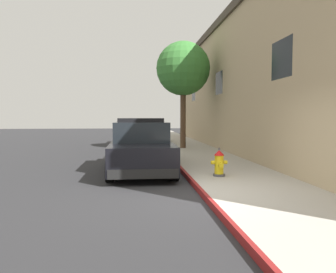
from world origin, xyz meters
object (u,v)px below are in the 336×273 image
at_px(parked_car_silver_ahead, 139,132).
at_px(street_tree, 183,69).
at_px(police_cruiser, 141,148).
at_px(fire_hydrant, 219,163).

height_order(parked_car_silver_ahead, street_tree, street_tree).
bearing_deg(street_tree, police_cruiser, -110.81).
height_order(police_cruiser, street_tree, street_tree).
height_order(police_cruiser, parked_car_silver_ahead, police_cruiser).
bearing_deg(street_tree, fire_hydrant, -91.55).
xyz_separation_m(police_cruiser, fire_hydrant, (2.04, -1.93, -0.26)).
distance_m(police_cruiser, fire_hydrant, 2.82).
height_order(parked_car_silver_ahead, fire_hydrant, parked_car_silver_ahead).
distance_m(police_cruiser, street_tree, 7.18).
xyz_separation_m(parked_car_silver_ahead, fire_hydrant, (1.98, -11.73, -0.25)).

